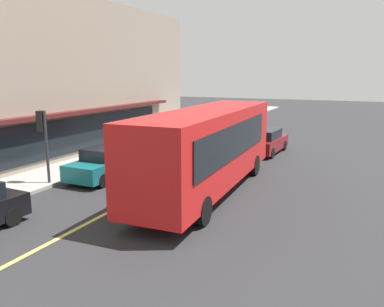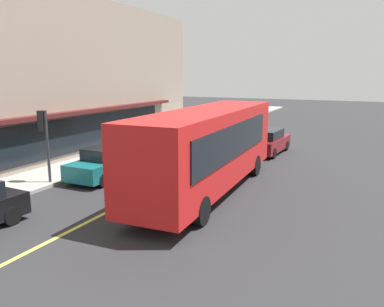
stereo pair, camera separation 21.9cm
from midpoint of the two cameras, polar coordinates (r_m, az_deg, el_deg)
ground at (r=20.04m, az=-0.06°, el=-2.53°), size 120.00×120.00×0.00m
sidewalk at (r=22.93m, az=-12.72°, el=-0.81°), size 80.00×2.85×0.15m
lane_centre_stripe at (r=20.04m, az=-0.06°, el=-2.52°), size 36.00×0.16×0.01m
storefront_building at (r=26.87m, az=-21.86°, el=10.35°), size 24.57×9.15×9.38m
bus at (r=16.06m, az=2.87°, el=1.14°), size 11.21×2.92×3.50m
traffic_light at (r=18.16m, az=-20.74°, el=3.37°), size 0.30×0.52×3.20m
car_maroon at (r=24.77m, az=11.31°, el=1.74°), size 4.39×2.03×1.52m
car_teal at (r=18.97m, az=-12.00°, el=-1.30°), size 4.30×1.87×1.52m
pedestrian_near_storefront at (r=27.80m, az=-6.68°, el=4.08°), size 0.34×0.34×1.86m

